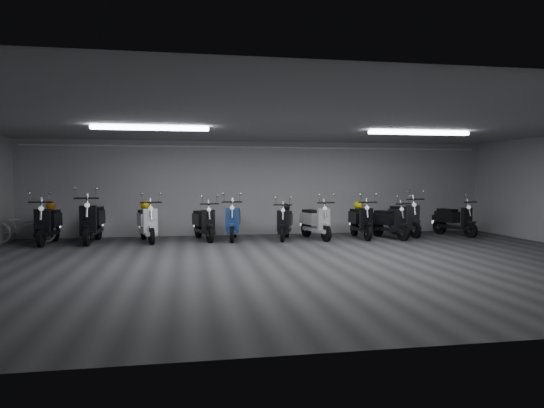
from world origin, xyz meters
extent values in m
cube|color=#333335|center=(0.00, 0.00, -0.01)|extent=(14.00, 10.00, 0.01)
cube|color=gray|center=(0.00, 0.00, 2.80)|extent=(14.00, 10.00, 0.01)
cube|color=#A1A0A3|center=(0.00, 5.00, 1.40)|extent=(14.00, 0.01, 2.80)
cube|color=#A1A0A3|center=(0.00, -5.00, 1.40)|extent=(14.00, 0.01, 2.80)
cube|color=white|center=(-3.00, 1.00, 2.74)|extent=(2.40, 0.18, 0.08)
cube|color=white|center=(3.00, 1.00, 2.74)|extent=(2.40, 0.18, 0.08)
cylinder|color=white|center=(0.00, 4.92, 2.62)|extent=(13.60, 0.05, 0.05)
imported|color=silver|center=(-6.50, 4.07, 0.53)|extent=(1.65, 0.59, 1.07)
sphere|color=#C9BD0B|center=(2.55, 3.76, 0.93)|extent=(0.25, 0.25, 0.25)
sphere|color=#BC940B|center=(-3.38, 3.97, 0.96)|extent=(0.26, 0.26, 0.26)
sphere|color=#BA690A|center=(-5.80, 4.04, 0.97)|extent=(0.23, 0.23, 0.23)
sphere|color=black|center=(0.46, 3.83, 0.88)|extent=(0.23, 0.23, 0.23)
camera|label=1|loc=(-2.26, -9.44, 1.69)|focal=32.01mm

